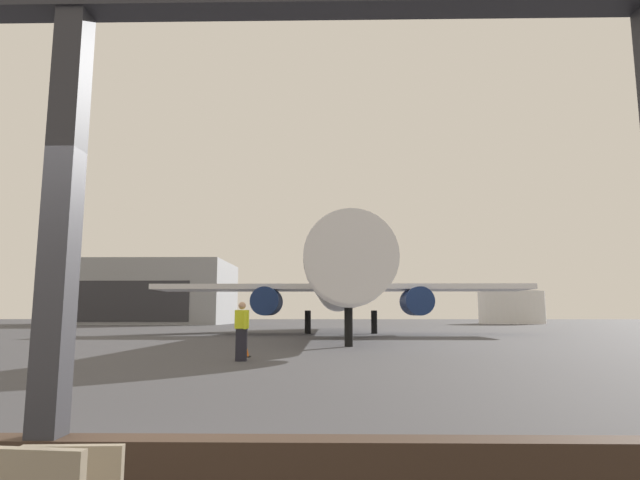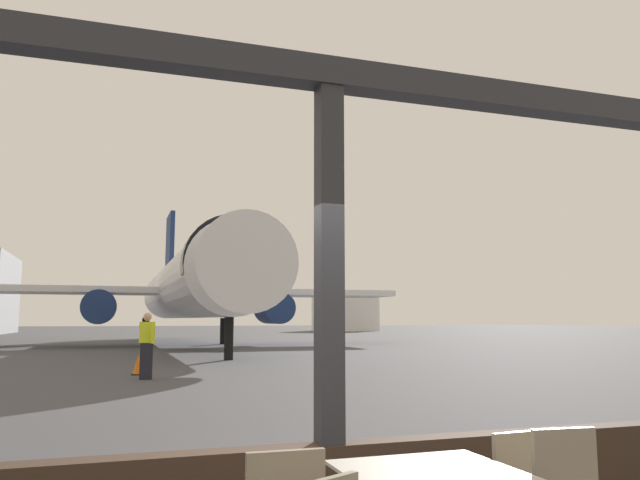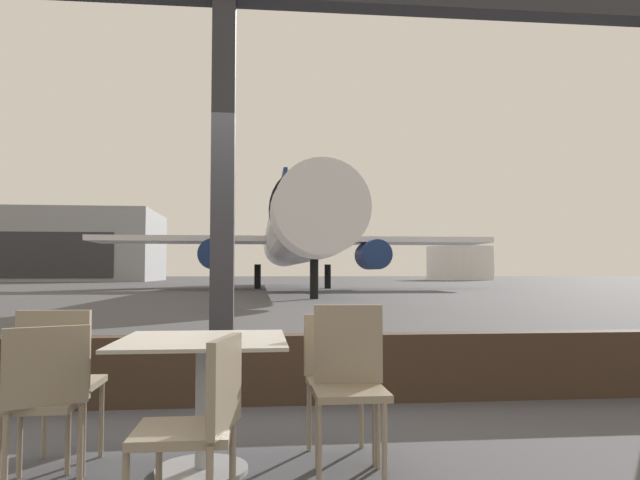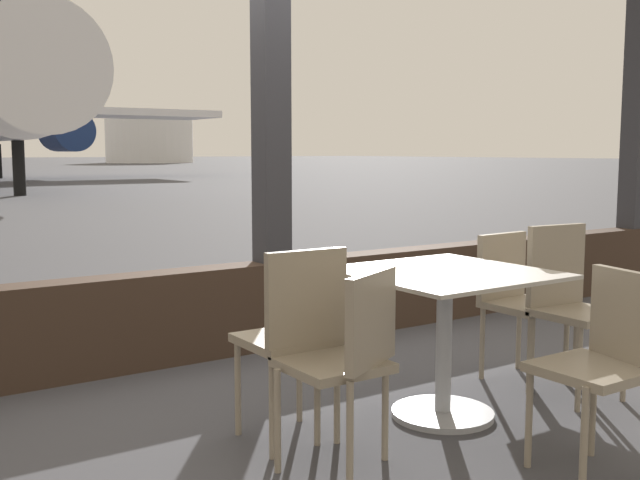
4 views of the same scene
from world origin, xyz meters
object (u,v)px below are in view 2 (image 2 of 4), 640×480
(traffic_cone, at_px, (138,365))
(fuel_storage_tank, at_px, (346,314))
(ground_crew_worker, at_px, (147,345))
(airplane, at_px, (190,286))

(traffic_cone, bearing_deg, fuel_storage_tank, 64.36)
(ground_crew_worker, xyz_separation_m, fuel_storage_tank, (29.71, 63.69, 1.47))
(ground_crew_worker, relative_size, fuel_storage_tank, 0.18)
(airplane, height_order, ground_crew_worker, airplane)
(traffic_cone, relative_size, fuel_storage_tank, 0.06)
(traffic_cone, bearing_deg, airplane, 79.48)
(traffic_cone, bearing_deg, ground_crew_worker, -84.73)
(fuel_storage_tank, bearing_deg, ground_crew_worker, -115.01)
(airplane, bearing_deg, traffic_cone, -100.52)
(airplane, relative_size, traffic_cone, 59.03)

